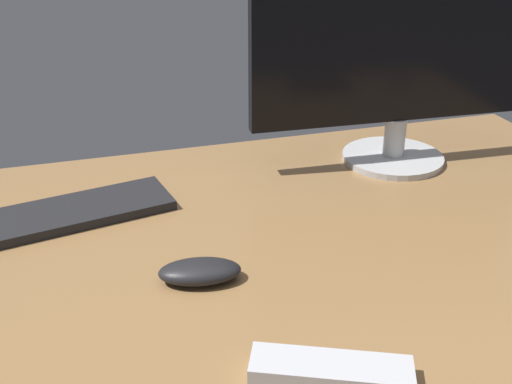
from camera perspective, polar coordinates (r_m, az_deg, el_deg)
desk at (r=96.68cm, az=1.92°, el=-5.16°), size 140.00×84.00×2.00cm
monitor at (r=120.90cm, az=13.52°, el=12.10°), size 59.19×20.22×38.68cm
keyboard at (r=107.15cm, az=-17.33°, el=-1.97°), size 36.92×17.90×1.64cm
computer_mouse at (r=86.82cm, az=-5.24°, el=-7.36°), size 12.49×7.89×3.04cm
tv_remote at (r=71.77cm, az=6.97°, el=-16.23°), size 18.61×11.97×2.49cm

